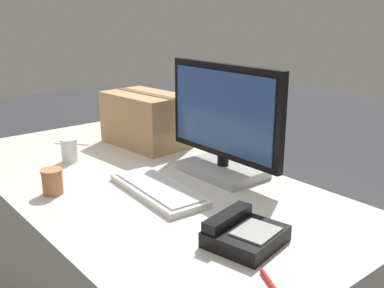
{
  "coord_description": "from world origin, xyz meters",
  "views": [
    {
      "loc": [
        1.36,
        -0.85,
        1.34
      ],
      "look_at": [
        0.17,
        0.13,
        0.88
      ],
      "focal_mm": 42.0,
      "sensor_mm": 36.0,
      "label": 1
    }
  ],
  "objects_px": {
    "cardboard_box": "(146,119)",
    "pen_marker": "(273,287)",
    "keyboard": "(158,189)",
    "spoon": "(77,144)",
    "desk_phone": "(244,234)",
    "paper_cup_right": "(52,182)",
    "paper_cup_left": "(69,150)",
    "monitor": "(223,128)"
  },
  "relations": [
    {
      "from": "cardboard_box",
      "to": "pen_marker",
      "type": "height_order",
      "value": "cardboard_box"
    },
    {
      "from": "keyboard",
      "to": "spoon",
      "type": "height_order",
      "value": "keyboard"
    },
    {
      "from": "keyboard",
      "to": "desk_phone",
      "type": "xyz_separation_m",
      "value": [
        0.43,
        -0.02,
        0.01
      ]
    },
    {
      "from": "keyboard",
      "to": "cardboard_box",
      "type": "height_order",
      "value": "cardboard_box"
    },
    {
      "from": "paper_cup_right",
      "to": "paper_cup_left",
      "type": "bearing_deg",
      "value": 145.64
    },
    {
      "from": "paper_cup_left",
      "to": "cardboard_box",
      "type": "bearing_deg",
      "value": 91.05
    },
    {
      "from": "keyboard",
      "to": "pen_marker",
      "type": "height_order",
      "value": "keyboard"
    },
    {
      "from": "paper_cup_left",
      "to": "spoon",
      "type": "distance_m",
      "value": 0.25
    },
    {
      "from": "monitor",
      "to": "spoon",
      "type": "relative_size",
      "value": 4.24
    },
    {
      "from": "keyboard",
      "to": "paper_cup_left",
      "type": "bearing_deg",
      "value": -165.98
    },
    {
      "from": "desk_phone",
      "to": "cardboard_box",
      "type": "distance_m",
      "value": 1.01
    },
    {
      "from": "paper_cup_right",
      "to": "cardboard_box",
      "type": "xyz_separation_m",
      "value": [
        -0.29,
        0.59,
        0.08
      ]
    },
    {
      "from": "spoon",
      "to": "desk_phone",
      "type": "bearing_deg",
      "value": -46.85
    },
    {
      "from": "paper_cup_right",
      "to": "pen_marker",
      "type": "relative_size",
      "value": 0.72
    },
    {
      "from": "keyboard",
      "to": "spoon",
      "type": "bearing_deg",
      "value": -179.17
    },
    {
      "from": "monitor",
      "to": "keyboard",
      "type": "bearing_deg",
      "value": -91.46
    },
    {
      "from": "spoon",
      "to": "cardboard_box",
      "type": "relative_size",
      "value": 0.32
    },
    {
      "from": "paper_cup_right",
      "to": "spoon",
      "type": "xyz_separation_m",
      "value": [
        -0.5,
        0.33,
        -0.04
      ]
    },
    {
      "from": "desk_phone",
      "to": "pen_marker",
      "type": "distance_m",
      "value": 0.22
    },
    {
      "from": "desk_phone",
      "to": "spoon",
      "type": "relative_size",
      "value": 1.7
    },
    {
      "from": "paper_cup_left",
      "to": "desk_phone",
      "type": "bearing_deg",
      "value": 3.82
    },
    {
      "from": "monitor",
      "to": "desk_phone",
      "type": "xyz_separation_m",
      "value": [
        0.43,
        -0.32,
        -0.16
      ]
    },
    {
      "from": "desk_phone",
      "to": "cardboard_box",
      "type": "xyz_separation_m",
      "value": [
        -0.95,
        0.33,
        0.09
      ]
    },
    {
      "from": "monitor",
      "to": "pen_marker",
      "type": "height_order",
      "value": "monitor"
    },
    {
      "from": "cardboard_box",
      "to": "pen_marker",
      "type": "distance_m",
      "value": 1.23
    },
    {
      "from": "desk_phone",
      "to": "paper_cup_right",
      "type": "xyz_separation_m",
      "value": [
        -0.66,
        -0.26,
        0.02
      ]
    },
    {
      "from": "monitor",
      "to": "keyboard",
      "type": "distance_m",
      "value": 0.35
    },
    {
      "from": "paper_cup_left",
      "to": "pen_marker",
      "type": "relative_size",
      "value": 0.8
    },
    {
      "from": "paper_cup_left",
      "to": "paper_cup_right",
      "type": "height_order",
      "value": "paper_cup_left"
    },
    {
      "from": "desk_phone",
      "to": "cardboard_box",
      "type": "relative_size",
      "value": 0.54
    },
    {
      "from": "desk_phone",
      "to": "paper_cup_left",
      "type": "relative_size",
      "value": 2.28
    },
    {
      "from": "paper_cup_left",
      "to": "paper_cup_right",
      "type": "bearing_deg",
      "value": -34.36
    },
    {
      "from": "desk_phone",
      "to": "pen_marker",
      "type": "relative_size",
      "value": 1.82
    },
    {
      "from": "pen_marker",
      "to": "spoon",
      "type": "bearing_deg",
      "value": 19.69
    },
    {
      "from": "spoon",
      "to": "cardboard_box",
      "type": "distance_m",
      "value": 0.35
    },
    {
      "from": "desk_phone",
      "to": "pen_marker",
      "type": "height_order",
      "value": "desk_phone"
    },
    {
      "from": "spoon",
      "to": "pen_marker",
      "type": "relative_size",
      "value": 1.07
    },
    {
      "from": "paper_cup_left",
      "to": "pen_marker",
      "type": "distance_m",
      "value": 1.14
    },
    {
      "from": "cardboard_box",
      "to": "spoon",
      "type": "bearing_deg",
      "value": -128.04
    },
    {
      "from": "keyboard",
      "to": "paper_cup_left",
      "type": "xyz_separation_m",
      "value": [
        -0.51,
        -0.09,
        0.04
      ]
    },
    {
      "from": "pen_marker",
      "to": "paper_cup_right",
      "type": "bearing_deg",
      "value": 37.38
    },
    {
      "from": "paper_cup_left",
      "to": "pen_marker",
      "type": "xyz_separation_m",
      "value": [
        1.14,
        -0.04,
        -0.04
      ]
    }
  ]
}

